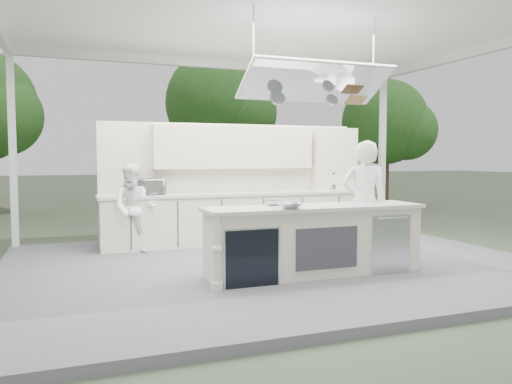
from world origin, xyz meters
name	(u,v)px	position (x,y,z in m)	size (l,w,h in m)	color
ground	(276,270)	(0.00, 0.00, 0.00)	(90.00, 90.00, 0.00)	#3F4B33
stage_deck	(276,266)	(0.00, 0.00, 0.06)	(8.00, 6.00, 0.12)	#58585D
tent	(277,24)	(0.00, -0.01, 3.71)	(8.20, 6.20, 3.86)	white
demo_island	(314,240)	(0.18, -0.91, 0.60)	(3.10, 0.79, 0.95)	beige
back_counter	(237,217)	(0.00, 1.90, 0.60)	(5.08, 0.72, 0.95)	beige
back_wall_unit	(255,165)	(0.44, 2.11, 1.57)	(5.05, 0.48, 2.25)	beige
tree_cluster	(158,110)	(-0.16, 9.77, 3.29)	(19.55, 9.40, 5.85)	#463123
head_chef	(364,203)	(1.20, -0.56, 1.05)	(0.68, 0.45, 1.86)	white
sous_chef	(134,208)	(-1.95, 1.55, 0.87)	(0.73, 0.57, 1.50)	white
toaster_oven	(148,187)	(-1.65, 1.90, 1.21)	(0.52, 0.35, 0.29)	#ADAFB4
bowl_large	(290,206)	(-0.28, -1.15, 1.11)	(0.32, 0.32, 0.08)	silver
bowl_small	(273,203)	(-0.32, -0.65, 1.10)	(0.22, 0.22, 0.07)	silver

